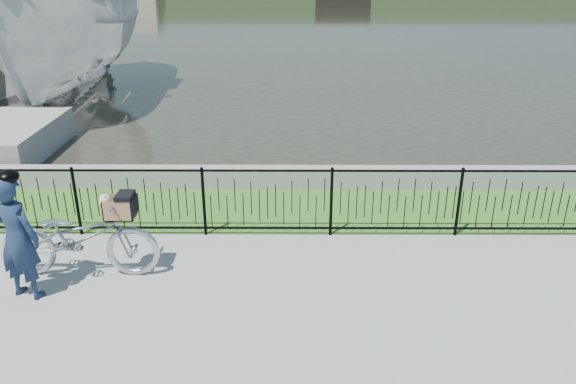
{
  "coord_description": "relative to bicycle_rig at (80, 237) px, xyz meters",
  "views": [
    {
      "loc": [
        0.36,
        -6.42,
        4.16
      ],
      "look_at": [
        0.32,
        1.0,
        1.0
      ],
      "focal_mm": 35.0,
      "sensor_mm": 36.0,
      "label": 1
    }
  ],
  "objects": [
    {
      "name": "bicycle_rig",
      "position": [
        0.0,
        0.0,
        0.0
      ],
      "size": [
        2.18,
        0.76,
        1.25
      ],
      "color": "#B1B5BE",
      "rests_on": "ground"
    },
    {
      "name": "ground",
      "position": [
        2.53,
        -0.4,
        -0.58
      ],
      "size": [
        120.0,
        120.0,
        0.0
      ],
      "primitive_type": "plane",
      "color": "gray",
      "rests_on": "ground"
    },
    {
      "name": "water",
      "position": [
        2.53,
        32.6,
        -0.58
      ],
      "size": [
        120.0,
        120.0,
        0.0
      ],
      "primitive_type": "plane",
      "color": "#29281F",
      "rests_on": "ground"
    },
    {
      "name": "grass_strip",
      "position": [
        2.53,
        2.2,
        -0.58
      ],
      "size": [
        60.0,
        2.0,
        0.01
      ],
      "primitive_type": "cube",
      "color": "#376820",
      "rests_on": "ground"
    },
    {
      "name": "quay_wall",
      "position": [
        2.53,
        3.2,
        -0.38
      ],
      "size": [
        60.0,
        0.3,
        0.4
      ],
      "primitive_type": "cube",
      "color": "gray",
      "rests_on": "ground"
    },
    {
      "name": "cyclist",
      "position": [
        -0.58,
        -0.54,
        0.29
      ],
      "size": [
        0.71,
        0.56,
        1.76
      ],
      "color": "#172440",
      "rests_on": "ground"
    },
    {
      "name": "boat_near",
      "position": [
        -3.84,
        10.51,
        1.5
      ],
      "size": [
        4.3,
        10.39,
        5.75
      ],
      "color": "silver",
      "rests_on": "water"
    },
    {
      "name": "fence",
      "position": [
        2.53,
        1.2,
        -0.01
      ],
      "size": [
        14.0,
        0.06,
        1.15
      ],
      "primitive_type": null,
      "color": "black",
      "rests_on": "ground"
    }
  ]
}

